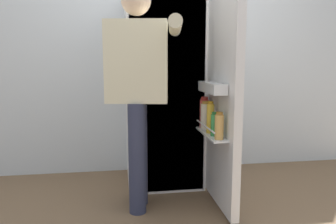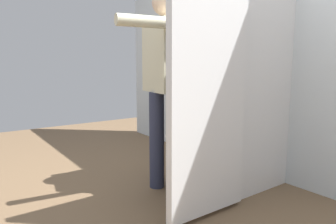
{
  "view_description": "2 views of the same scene",
  "coord_description": "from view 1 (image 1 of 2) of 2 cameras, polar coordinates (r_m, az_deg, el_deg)",
  "views": [
    {
      "loc": [
        -0.38,
        -2.23,
        1.06
      ],
      "look_at": [
        -0.05,
        -0.04,
        0.72
      ],
      "focal_mm": 34.48,
      "sensor_mm": 36.0,
      "label": 1
    },
    {
      "loc": [
        1.72,
        -1.37,
        0.98
      ],
      "look_at": [
        -0.04,
        -0.1,
        0.66
      ],
      "focal_mm": 32.22,
      "sensor_mm": 36.0,
      "label": 2
    }
  ],
  "objects": [
    {
      "name": "kitchen_wall",
      "position": [
        3.2,
        -1.9,
        13.87
      ],
      "size": [
        4.4,
        0.1,
        2.69
      ],
      "primitive_type": "cube",
      "color": "silver",
      "rests_on": "ground_plane"
    },
    {
      "name": "ground_plane",
      "position": [
        2.5,
        0.92,
        -16.37
      ],
      "size": [
        6.78,
        6.78,
        0.0
      ],
      "primitive_type": "plane",
      "color": "brown"
    },
    {
      "name": "refrigerator",
      "position": [
        2.78,
        -0.2,
        4.06
      ],
      "size": [
        0.69,
        1.25,
        1.67
      ],
      "color": "white",
      "rests_on": "ground_plane"
    },
    {
      "name": "person",
      "position": [
        2.26,
        -5.23,
        5.64
      ],
      "size": [
        0.53,
        0.76,
        1.57
      ],
      "color": "#2D334C",
      "rests_on": "ground_plane"
    }
  ]
}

